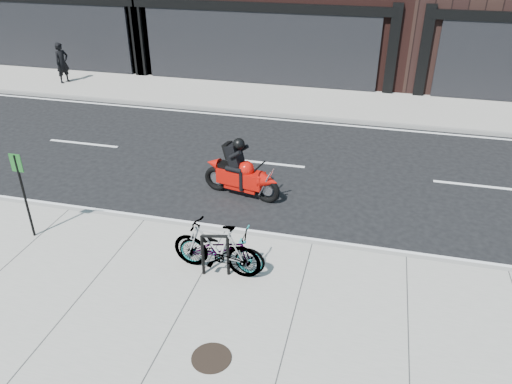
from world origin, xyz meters
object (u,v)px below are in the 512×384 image
(bike_rack, at_px, (215,251))
(sign_post, at_px, (23,189))
(bicycle_front, at_px, (221,249))
(motorcycle, at_px, (244,174))
(bicycle_rear, at_px, (216,248))
(manhole_cover, at_px, (211,358))
(pedestrian, at_px, (62,63))

(bike_rack, distance_m, sign_post, 4.46)
(bicycle_front, xyz_separation_m, motorcycle, (-0.40, 3.21, 0.05))
(bike_rack, xyz_separation_m, bicycle_rear, (-0.01, 0.11, 0.01))
(bicycle_front, bearing_deg, sign_post, 90.43)
(manhole_cover, bearing_deg, bicycle_front, 103.16)
(bike_rack, height_order, pedestrian, pedestrian)
(pedestrian, xyz_separation_m, manhole_cover, (11.04, -13.17, -0.83))
(manhole_cover, bearing_deg, bike_rack, 105.90)
(bicycle_front, bearing_deg, manhole_cover, -164.80)
(bicycle_rear, bearing_deg, manhole_cover, 21.45)
(bicycle_front, xyz_separation_m, bicycle_rear, (-0.07, -0.10, 0.09))
(bike_rack, xyz_separation_m, bicycle_front, (0.06, 0.21, -0.08))
(motorcycle, height_order, pedestrian, pedestrian)
(bicycle_front, distance_m, motorcycle, 3.24)
(bicycle_front, bearing_deg, bike_rack, 165.82)
(bike_rack, distance_m, bicycle_front, 0.23)
(bicycle_rear, bearing_deg, sign_post, -86.97)
(bicycle_rear, relative_size, motorcycle, 0.87)
(motorcycle, xyz_separation_m, pedestrian, (-10.10, 7.65, 0.31))
(bicycle_front, relative_size, sign_post, 0.90)
(motorcycle, height_order, manhole_cover, motorcycle)
(pedestrian, relative_size, sign_post, 0.84)
(bicycle_front, distance_m, sign_post, 4.52)
(bicycle_rear, height_order, pedestrian, pedestrian)
(bicycle_front, bearing_deg, motorcycle, 9.06)
(bike_rack, bearing_deg, pedestrian, 133.34)
(motorcycle, distance_m, pedestrian, 12.67)
(bike_rack, xyz_separation_m, pedestrian, (-10.44, 11.06, 0.29))
(motorcycle, bearing_deg, manhole_cover, -68.44)
(bicycle_front, distance_m, bicycle_rear, 0.15)
(bicycle_rear, distance_m, manhole_cover, 2.36)
(manhole_cover, distance_m, sign_post, 5.69)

